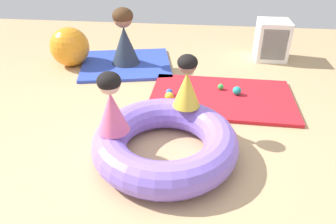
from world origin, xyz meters
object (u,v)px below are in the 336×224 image
at_px(play_ball_blue, 169,92).
at_px(play_ball_green, 221,87).
at_px(play_ball_yellow, 169,96).
at_px(child_in_yellow, 187,82).
at_px(exercise_ball_large, 70,47).
at_px(play_ball_teal, 237,91).
at_px(adult_seated, 124,37).
at_px(storage_cube, 272,41).
at_px(inflatable_cushion, 165,142).
at_px(child_in_pink, 111,104).

relative_size(play_ball_blue, play_ball_green, 1.10).
distance_m(play_ball_blue, play_ball_yellow, 0.13).
relative_size(child_in_yellow, exercise_ball_large, 0.92).
xyz_separation_m(child_in_yellow, play_ball_yellow, (-0.22, 0.53, -0.44)).
bearing_deg(play_ball_teal, adult_seated, 151.86).
relative_size(play_ball_yellow, storage_cube, 0.18).
height_order(adult_seated, play_ball_green, adult_seated).
bearing_deg(play_ball_green, inflatable_cushion, -111.91).
bearing_deg(adult_seated, play_ball_teal, -77.57).
bearing_deg(play_ball_green, child_in_pink, -124.43).
bearing_deg(inflatable_cushion, exercise_ball_large, 129.77).
bearing_deg(child_in_pink, exercise_ball_large, -21.21).
relative_size(child_in_yellow, play_ball_blue, 6.43).
height_order(inflatable_cushion, play_ball_green, inflatable_cushion).
distance_m(play_ball_yellow, play_ball_green, 0.67).
height_order(play_ball_green, exercise_ball_large, exercise_ball_large).
bearing_deg(child_in_pink, adult_seated, -40.86).
height_order(play_ball_blue, storage_cube, storage_cube).
height_order(inflatable_cushion, play_ball_yellow, inflatable_cushion).
xyz_separation_m(play_ball_teal, play_ball_yellow, (-0.76, -0.23, 0.00)).
height_order(child_in_pink, storage_cube, child_in_pink).
bearing_deg(play_ball_green, play_ball_teal, -31.23).
height_order(child_in_pink, play_ball_teal, child_in_pink).
xyz_separation_m(child_in_pink, play_ball_blue, (0.33, 1.13, -0.46)).
bearing_deg(adult_seated, play_ball_green, -77.13).
bearing_deg(exercise_ball_large, play_ball_yellow, -32.65).
xyz_separation_m(play_ball_teal, play_ball_green, (-0.18, 0.11, -0.01)).
xyz_separation_m(inflatable_cushion, child_in_yellow, (0.15, 0.39, 0.39)).
height_order(play_ball_teal, play_ball_yellow, play_ball_yellow).
bearing_deg(play_ball_blue, play_ball_teal, 7.60).
relative_size(adult_seated, play_ball_blue, 9.95).
xyz_separation_m(child_in_pink, exercise_ball_large, (-1.15, 1.96, -0.27)).
distance_m(adult_seated, storage_cube, 2.13).
xyz_separation_m(child_in_pink, play_ball_teal, (1.10, 1.23, -0.45)).
distance_m(exercise_ball_large, storage_cube, 2.89).
distance_m(inflatable_cushion, play_ball_green, 1.36).
relative_size(child_in_yellow, child_in_pink, 0.97).
distance_m(adult_seated, play_ball_teal, 1.72).
distance_m(child_in_yellow, play_ball_yellow, 0.72).
relative_size(child_in_pink, exercise_ball_large, 0.96).
bearing_deg(exercise_ball_large, inflatable_cushion, -50.23).
xyz_separation_m(adult_seated, storage_cube, (2.07, 0.49, -0.13)).
height_order(play_ball_teal, play_ball_green, play_ball_teal).
bearing_deg(child_in_yellow, play_ball_teal, 107.64).
bearing_deg(play_ball_teal, play_ball_green, 148.77).
relative_size(child_in_pink, play_ball_teal, 5.24).
height_order(child_in_pink, play_ball_blue, child_in_pink).
relative_size(play_ball_teal, play_ball_yellow, 0.97).
bearing_deg(child_in_pink, play_ball_green, -86.08).
relative_size(child_in_pink, storage_cube, 0.92).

